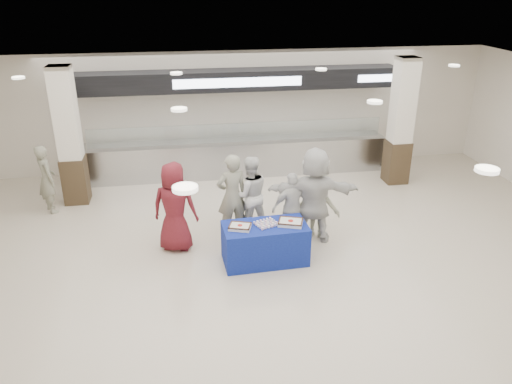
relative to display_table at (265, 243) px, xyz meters
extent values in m
plane|color=beige|center=(0.07, -0.79, -0.38)|extent=(14.00, 14.00, 0.00)
cube|color=#ADAFB4|center=(0.07, 4.61, 0.08)|extent=(8.00, 0.80, 0.90)
cube|color=#ADAFB4|center=(0.07, 4.61, 0.55)|extent=(8.00, 0.85, 0.04)
cube|color=white|center=(0.07, 4.31, 0.88)|extent=(7.60, 0.02, 0.50)
cube|color=black|center=(0.07, 4.61, 2.17)|extent=(8.40, 0.70, 0.50)
cube|color=silver|center=(0.07, 4.25, 2.17)|extent=(3.20, 0.03, 0.22)
cube|color=silver|center=(3.87, 4.25, 2.17)|extent=(1.40, 0.03, 0.18)
cube|color=#322517|center=(-3.93, 3.41, 0.18)|extent=(0.55, 0.55, 1.10)
cube|color=silver|center=(-3.93, 3.41, 1.78)|extent=(0.50, 0.50, 2.10)
cube|color=#322517|center=(4.07, 3.41, 0.18)|extent=(0.55, 0.55, 1.10)
cube|color=silver|center=(4.07, 3.41, 1.78)|extent=(0.50, 0.50, 2.10)
cube|color=navy|center=(0.00, 0.00, 0.00)|extent=(1.59, 0.85, 0.75)
cube|color=white|center=(-0.47, -0.04, 0.40)|extent=(0.46, 0.40, 0.06)
cube|color=#412312|center=(-0.47, -0.04, 0.45)|extent=(0.46, 0.40, 0.02)
cylinder|color=red|center=(-0.47, -0.04, 0.44)|extent=(0.11, 0.11, 0.01)
cube|color=white|center=(0.47, -0.02, 0.41)|extent=(0.52, 0.46, 0.07)
cube|color=#412312|center=(0.47, -0.02, 0.46)|extent=(0.52, 0.46, 0.02)
cylinder|color=red|center=(0.47, -0.02, 0.45)|extent=(0.12, 0.12, 0.01)
cube|color=silver|center=(0.02, 0.01, 0.38)|extent=(0.42, 0.37, 0.01)
imported|color=maroon|center=(-1.63, 0.76, 0.52)|extent=(1.00, 0.79, 1.79)
imported|color=gray|center=(-0.48, 1.16, 0.50)|extent=(0.72, 0.55, 1.76)
imported|color=silver|center=(-0.09, 1.28, 0.45)|extent=(0.86, 0.70, 1.65)
imported|color=silver|center=(0.68, 0.73, 0.36)|extent=(0.90, 0.48, 1.46)
imported|color=gray|center=(1.23, 0.85, 0.34)|extent=(1.06, 0.86, 1.43)
imported|color=silver|center=(1.11, 0.69, 0.61)|extent=(1.88, 0.82, 1.97)
imported|color=gray|center=(-4.45, 2.94, 0.41)|extent=(0.62, 0.69, 1.58)
camera|label=1|loc=(-1.46, -8.02, 4.57)|focal=35.00mm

